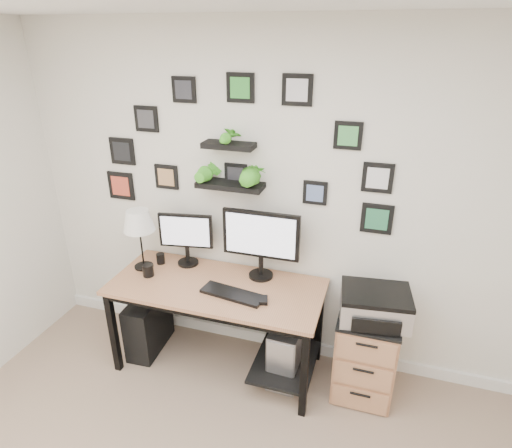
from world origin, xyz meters
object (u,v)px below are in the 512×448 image
at_px(mug, 148,270).
at_px(pc_tower_grey, 289,348).
at_px(file_cabinet, 365,351).
at_px(desk, 223,297).
at_px(monitor_right, 261,239).
at_px(table_lamp, 139,222).
at_px(pc_tower_black, 149,323).
at_px(printer, 375,305).
at_px(monitor_left, 186,236).

relative_size(mug, pc_tower_grey, 0.19).
bearing_deg(file_cabinet, desk, -176.95).
height_order(monitor_right, pc_tower_grey, monitor_right).
height_order(table_lamp, pc_tower_black, table_lamp).
height_order(pc_tower_grey, printer, printer).
distance_m(monitor_left, table_lamp, 0.38).
bearing_deg(pc_tower_black, printer, -1.85).
height_order(file_cabinet, printer, printer).
distance_m(pc_tower_black, pc_tower_grey, 1.20).
relative_size(monitor_left, printer, 0.88).
height_order(mug, file_cabinet, mug).
distance_m(file_cabinet, printer, 0.44).
height_order(desk, table_lamp, table_lamp).
bearing_deg(table_lamp, pc_tower_grey, -0.55).
xyz_separation_m(pc_tower_black, file_cabinet, (1.77, 0.08, 0.09)).
xyz_separation_m(desk, monitor_left, (-0.38, 0.19, 0.38)).
bearing_deg(file_cabinet, table_lamp, -179.45).
xyz_separation_m(table_lamp, file_cabinet, (1.79, 0.02, -0.81)).
distance_m(monitor_right, printer, 0.93).
distance_m(monitor_left, printer, 1.52).
height_order(desk, pc_tower_grey, desk).
xyz_separation_m(desk, monitor_right, (0.25, 0.18, 0.45)).
relative_size(table_lamp, pc_tower_grey, 0.98).
bearing_deg(monitor_left, desk, -27.13).
height_order(mug, pc_tower_grey, mug).
relative_size(monitor_right, pc_tower_grey, 1.16).
bearing_deg(monitor_right, monitor_left, 178.61).
relative_size(monitor_left, table_lamp, 0.89).
relative_size(monitor_right, table_lamp, 1.19).
height_order(monitor_left, pc_tower_black, monitor_left).
bearing_deg(monitor_right, pc_tower_black, -167.79).
height_order(monitor_right, pc_tower_black, monitor_right).
bearing_deg(monitor_right, table_lamp, -171.71).
bearing_deg(pc_tower_grey, mug, -175.04).
bearing_deg(file_cabinet, mug, -175.73).
height_order(mug, pc_tower_black, mug).
relative_size(monitor_right, printer, 1.17).
relative_size(pc_tower_black, pc_tower_grey, 0.95).
relative_size(pc_tower_grey, printer, 1.01).
distance_m(monitor_right, pc_tower_black, 1.26).
bearing_deg(pc_tower_grey, printer, -1.49).
bearing_deg(pc_tower_black, mug, -31.10).
bearing_deg(file_cabinet, monitor_left, 174.74).
height_order(desk, monitor_right, monitor_right).
bearing_deg(monitor_right, file_cabinet, -8.09).
height_order(table_lamp, pc_tower_grey, table_lamp).
bearing_deg(mug, monitor_right, 16.35).
bearing_deg(table_lamp, mug, -45.76).
height_order(table_lamp, printer, table_lamp).
bearing_deg(desk, monitor_left, 152.87).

